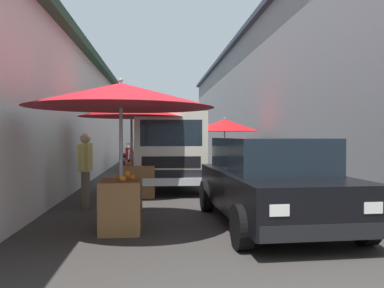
{
  "coord_description": "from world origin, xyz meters",
  "views": [
    {
      "loc": [
        -1.71,
        1.15,
        1.5
      ],
      "look_at": [
        9.08,
        0.19,
        1.26
      ],
      "focal_mm": 36.69,
      "sensor_mm": 36.0,
      "label": 1
    }
  ],
  "objects": [
    {
      "name": "ground",
      "position": [
        13.5,
        0.0,
        0.0
      ],
      "size": [
        90.0,
        90.0,
        0.0
      ],
      "primitive_type": "plane",
      "color": "#33302D"
    },
    {
      "name": "vendor_by_crates",
      "position": [
        6.48,
        2.62,
        0.88
      ],
      "size": [
        0.62,
        0.23,
        1.54
      ],
      "color": "#665B4C",
      "rests_on": "ground"
    },
    {
      "name": "hatchback_car",
      "position": [
        4.7,
        -0.74,
        0.74
      ],
      "size": [
        3.99,
        2.07,
        1.45
      ],
      "color": "black",
      "rests_on": "ground"
    },
    {
      "name": "fruit_stall_near_left",
      "position": [
        13.91,
        -1.56,
        1.75
      ],
      "size": [
        2.84,
        2.84,
        2.22
      ],
      "color": "#9E9EA3",
      "rests_on": "ground"
    },
    {
      "name": "parked_scooter",
      "position": [
        15.48,
        2.49,
        0.45
      ],
      "size": [
        1.68,
        0.49,
        1.14
      ],
      "color": "black",
      "rests_on": "ground"
    },
    {
      "name": "fruit_stall_mid_lane",
      "position": [
        7.91,
        1.74,
        1.81
      ],
      "size": [
        2.57,
        2.57,
        2.34
      ],
      "color": "#9E9EA3",
      "rests_on": "ground"
    },
    {
      "name": "vendor_in_shade",
      "position": [
        15.82,
        0.91,
        0.88
      ],
      "size": [
        0.53,
        0.42,
        1.55
      ],
      "color": "navy",
      "rests_on": "ground"
    },
    {
      "name": "building_left_whitewash",
      "position": [
        15.75,
        6.83,
        2.1
      ],
      "size": [
        49.8,
        7.5,
        4.18
      ],
      "color": "silver",
      "rests_on": "ground"
    },
    {
      "name": "building_right_concrete",
      "position": [
        15.75,
        -6.83,
        3.48
      ],
      "size": [
        49.8,
        7.5,
        6.95
      ],
      "color": "gray",
      "rests_on": "ground"
    },
    {
      "name": "delivery_truck",
      "position": [
        9.01,
        0.78,
        1.04
      ],
      "size": [
        4.97,
        2.09,
        2.08
      ],
      "color": "black",
      "rests_on": "ground"
    },
    {
      "name": "fruit_stall_far_left",
      "position": [
        4.39,
        1.71,
        1.91
      ],
      "size": [
        2.88,
        2.88,
        2.38
      ],
      "color": "#9E9EA3",
      "rests_on": "ground"
    }
  ]
}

